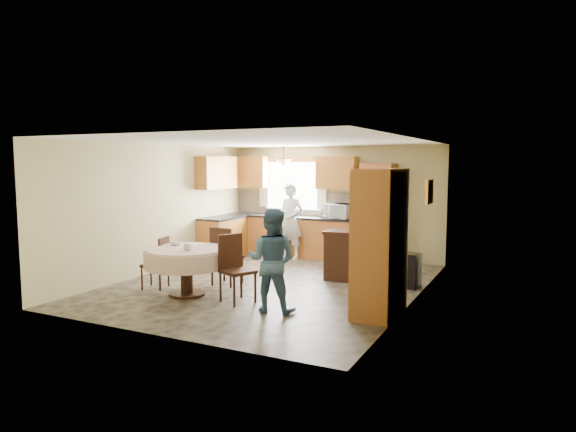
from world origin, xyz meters
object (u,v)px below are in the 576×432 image
(oven_tower, at_px, (378,214))
(cupboard, at_px, (380,242))
(person_dining, at_px, (272,260))
(chair_back, at_px, (224,253))
(dining_table, at_px, (186,259))
(person_sink, at_px, (290,221))
(chair_right, at_px, (235,265))
(chair_left, at_px, (159,260))
(sideboard, at_px, (357,258))

(oven_tower, xyz_separation_m, cupboard, (1.07, -3.59, -0.03))
(oven_tower, relative_size, person_dining, 1.42)
(cupboard, xyz_separation_m, chair_back, (-2.91, 0.48, -0.46))
(dining_table, bearing_deg, oven_tower, 62.76)
(person_sink, bearing_deg, cupboard, -42.06)
(chair_right, height_order, person_sink, person_sink)
(dining_table, distance_m, chair_left, 0.71)
(chair_left, relative_size, chair_back, 0.86)
(person_dining, bearing_deg, cupboard, -165.98)
(oven_tower, relative_size, person_sink, 1.26)
(chair_back, xyz_separation_m, person_sink, (-0.04, 2.72, 0.27))
(sideboard, xyz_separation_m, chair_right, (-1.26, -2.13, 0.15))
(cupboard, height_order, chair_left, cupboard)
(sideboard, relative_size, person_sink, 0.71)
(oven_tower, relative_size, chair_right, 2.05)
(chair_left, xyz_separation_m, chair_right, (1.58, -0.11, 0.09))
(chair_back, bearing_deg, sideboard, -145.96)
(person_sink, relative_size, person_dining, 1.13)
(sideboard, distance_m, chair_left, 3.49)
(cupboard, relative_size, person_dining, 1.38)
(sideboard, distance_m, chair_right, 2.48)
(dining_table, bearing_deg, sideboard, 44.94)
(dining_table, xyz_separation_m, person_dining, (1.68, -0.21, 0.15))
(dining_table, xyz_separation_m, chair_right, (0.90, 0.03, -0.02))
(chair_right, xyz_separation_m, person_sink, (-0.75, 3.52, 0.27))
(chair_right, relative_size, person_dining, 0.69)
(person_sink, xyz_separation_m, person_dining, (1.53, -3.75, -0.09))
(sideboard, distance_m, chair_back, 2.38)
(chair_left, xyz_separation_m, chair_back, (0.87, 0.69, 0.08))
(oven_tower, xyz_separation_m, chair_right, (-1.13, -3.91, -0.49))
(person_sink, bearing_deg, oven_tower, 16.97)
(sideboard, relative_size, chair_right, 1.15)
(oven_tower, xyz_separation_m, chair_back, (-1.84, -3.11, -0.49))
(oven_tower, distance_m, cupboard, 3.75)
(dining_table, bearing_deg, chair_right, 1.69)
(chair_left, bearing_deg, cupboard, 79.06)
(dining_table, distance_m, chair_right, 0.90)
(oven_tower, distance_m, chair_back, 3.65)
(oven_tower, xyz_separation_m, sideboard, (0.13, -1.78, -0.64))
(chair_left, height_order, person_dining, person_dining)
(sideboard, distance_m, person_sink, 2.48)
(chair_left, relative_size, person_sink, 0.52)
(oven_tower, height_order, chair_left, oven_tower)
(chair_back, bearing_deg, chair_left, 38.08)
(cupboard, relative_size, chair_right, 1.98)
(chair_back, relative_size, person_dining, 0.69)
(person_sink, bearing_deg, chair_back, -83.82)
(cupboard, xyz_separation_m, chair_right, (-2.20, -0.32, -0.46))
(sideboard, bearing_deg, cupboard, -66.94)
(chair_back, xyz_separation_m, person_dining, (1.49, -1.03, 0.18))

